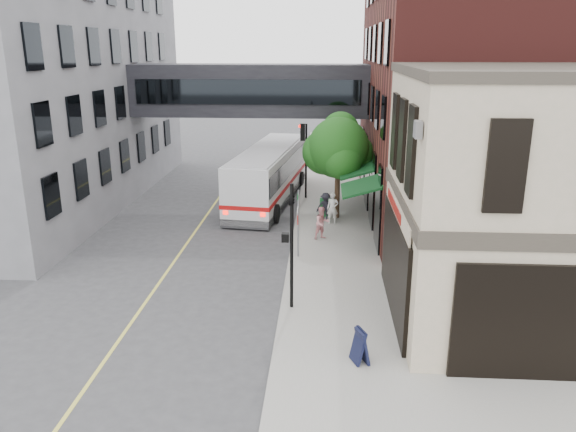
# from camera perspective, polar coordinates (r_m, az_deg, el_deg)

# --- Properties ---
(ground) EXTENTS (120.00, 120.00, 0.00)m
(ground) POSITION_cam_1_polar(r_m,az_deg,el_deg) (18.52, -1.27, -12.30)
(ground) COLOR #38383A
(ground) RESTS_ON ground
(sidewalk_main) EXTENTS (4.00, 60.00, 0.15)m
(sidewalk_main) POSITION_cam_1_polar(r_m,az_deg,el_deg) (31.41, 4.55, 0.28)
(sidewalk_main) COLOR gray
(sidewalk_main) RESTS_ON ground
(corner_building) EXTENTS (10.19, 8.12, 8.45)m
(corner_building) POSITION_cam_1_polar(r_m,az_deg,el_deg) (20.20, 25.47, 1.41)
(corner_building) COLOR beige
(corner_building) RESTS_ON ground
(brick_building) EXTENTS (13.76, 18.00, 14.00)m
(brick_building) POSITION_cam_1_polar(r_m,az_deg,el_deg) (32.32, 19.46, 12.34)
(brick_building) COLOR #491916
(brick_building) RESTS_ON ground
(opposite_building) EXTENTS (14.00, 24.00, 14.00)m
(opposite_building) POSITION_cam_1_polar(r_m,az_deg,el_deg) (37.07, -26.79, 12.01)
(opposite_building) COLOR slate
(opposite_building) RESTS_ON ground
(skyway_bridge) EXTENTS (14.00, 3.18, 3.00)m
(skyway_bridge) POSITION_cam_1_polar(r_m,az_deg,el_deg) (34.48, -3.82, 12.65)
(skyway_bridge) COLOR black
(skyway_bridge) RESTS_ON ground
(traffic_signal_near) EXTENTS (0.44, 0.22, 4.60)m
(traffic_signal_near) POSITION_cam_1_polar(r_m,az_deg,el_deg) (19.12, 0.28, -1.56)
(traffic_signal_near) COLOR black
(traffic_signal_near) RESTS_ON sidewalk_main
(traffic_signal_far) EXTENTS (0.53, 0.28, 4.50)m
(traffic_signal_far) POSITION_cam_1_polar(r_m,az_deg,el_deg) (33.61, 1.63, 7.14)
(traffic_signal_far) COLOR black
(traffic_signal_far) RESTS_ON sidewalk_main
(street_sign_pole) EXTENTS (0.08, 0.75, 3.00)m
(street_sign_pole) POSITION_cam_1_polar(r_m,az_deg,el_deg) (24.19, 1.04, -0.17)
(street_sign_pole) COLOR gray
(street_sign_pole) RESTS_ON sidewalk_main
(street_tree) EXTENTS (3.80, 3.20, 5.60)m
(street_tree) POSITION_cam_1_polar(r_m,az_deg,el_deg) (29.78, 5.11, 6.93)
(street_tree) COLOR #382619
(street_tree) RESTS_ON sidewalk_main
(lane_marking) EXTENTS (0.12, 40.00, 0.01)m
(lane_marking) POSITION_cam_1_polar(r_m,az_deg,el_deg) (28.36, -9.65, -1.91)
(lane_marking) COLOR #D8CC4C
(lane_marking) RESTS_ON ground
(bus) EXTENTS (4.04, 12.05, 3.18)m
(bus) POSITION_cam_1_polar(r_m,az_deg,el_deg) (33.72, -1.93, 4.47)
(bus) COLOR silver
(bus) RESTS_ON ground
(pedestrian_a) EXTENTS (0.62, 0.43, 1.63)m
(pedestrian_a) POSITION_cam_1_polar(r_m,az_deg,el_deg) (29.18, 4.55, 0.80)
(pedestrian_a) COLOR silver
(pedestrian_a) RESTS_ON sidewalk_main
(pedestrian_b) EXTENTS (0.96, 0.90, 1.59)m
(pedestrian_b) POSITION_cam_1_polar(r_m,az_deg,el_deg) (26.79, 3.49, -0.71)
(pedestrian_b) COLOR pink
(pedestrian_b) RESTS_ON sidewalk_main
(pedestrian_c) EXTENTS (1.08, 0.77, 1.50)m
(pedestrian_c) POSITION_cam_1_polar(r_m,az_deg,el_deg) (29.67, 3.82, 0.96)
(pedestrian_c) COLOR black
(pedestrian_c) RESTS_ON sidewalk_main
(newspaper_box) EXTENTS (0.65, 0.62, 1.02)m
(newspaper_box) POSITION_cam_1_polar(r_m,az_deg,el_deg) (30.54, 3.84, 0.95)
(newspaper_box) COLOR #145724
(newspaper_box) RESTS_ON sidewalk_main
(sandwich_board) EXTENTS (0.57, 0.68, 1.04)m
(sandwich_board) POSITION_cam_1_polar(r_m,az_deg,el_deg) (16.87, 7.34, -12.97)
(sandwich_board) COLOR black
(sandwich_board) RESTS_ON sidewalk_main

